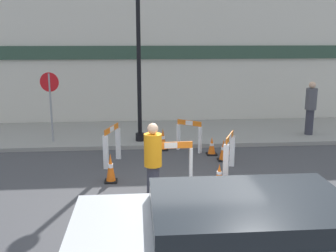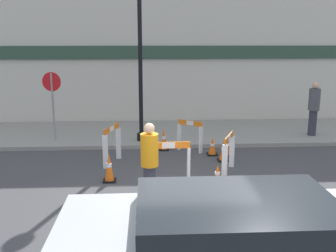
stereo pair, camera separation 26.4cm
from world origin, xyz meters
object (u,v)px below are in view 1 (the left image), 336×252
at_px(streetlamp_post, 138,35).
at_px(person_pedestrian, 311,106).
at_px(stop_sign, 50,96).
at_px(person_worker, 153,161).

xyz_separation_m(streetlamp_post, person_pedestrian, (5.76, 0.36, -2.33)).
height_order(stop_sign, person_pedestrian, stop_sign).
height_order(streetlamp_post, person_worker, streetlamp_post).
bearing_deg(stop_sign, person_worker, 132.02).
height_order(person_worker, person_pedestrian, person_pedestrian).
height_order(stop_sign, person_worker, stop_sign).
relative_size(stop_sign, person_pedestrian, 1.21).
relative_size(streetlamp_post, stop_sign, 2.34).
xyz_separation_m(streetlamp_post, stop_sign, (-2.77, 0.12, -1.83)).
relative_size(person_worker, person_pedestrian, 0.94).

